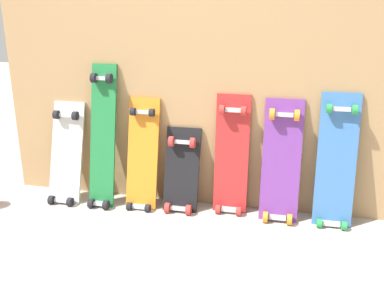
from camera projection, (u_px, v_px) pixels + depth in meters
The scene contains 9 objects.
ground_plane at pixel (194, 205), 2.78m from camera, with size 12.00×12.00×0.00m, color #B2AAA0.
plywood_wall_panel at pixel (197, 86), 2.61m from camera, with size 2.50×0.04×1.51m, color tan.
skateboard_white at pixel (66, 158), 2.80m from camera, with size 0.21×0.26×0.70m.
skateboard_green at pixel (102, 142), 2.71m from camera, with size 0.16×0.26×0.95m.
skateboard_orange at pixel (142, 159), 2.70m from camera, with size 0.20×0.23×0.75m.
skateboard_black at pixel (181, 175), 2.68m from camera, with size 0.22×0.22×0.57m.
skateboard_red at pixel (231, 160), 2.62m from camera, with size 0.20×0.16×0.79m.
skateboard_purple at pixel (281, 166), 2.53m from camera, with size 0.22×0.21×0.78m.
skateboard_blue at pixel (336, 167), 2.46m from camera, with size 0.22×0.20×0.83m.
Camera 1 is at (0.54, -2.46, 1.23)m, focal length 40.62 mm.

